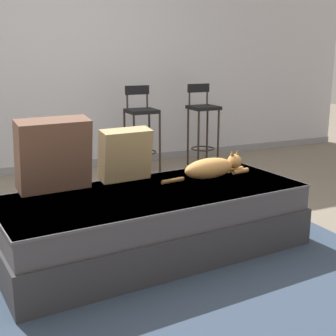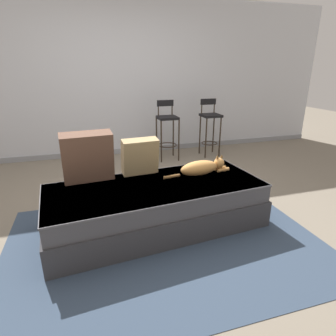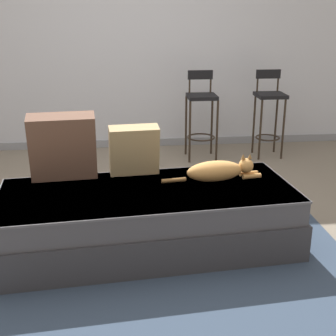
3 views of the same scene
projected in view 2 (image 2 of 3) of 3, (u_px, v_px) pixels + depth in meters
The scene contains 10 objects.
ground_plane at pixel (148, 207), 3.18m from camera, with size 16.00×16.00×0.00m, color slate.
wall_back_panel at pixel (116, 79), 4.76m from camera, with size 8.00×0.10×2.60m, color silver.
wall_baseboard_trim at pixel (121, 151), 5.14m from camera, with size 8.00×0.02×0.09m, color gray.
area_rug at pixel (165, 242), 2.55m from camera, with size 2.77×1.97×0.01m, color #334256.
couch at pixel (156, 205), 2.74m from camera, with size 2.14×1.05×0.44m.
throw_pillow_corner at pixel (88, 157), 2.68m from camera, with size 0.49×0.28×0.49m.
throw_pillow_middle at pixel (140, 156), 2.88m from camera, with size 0.38×0.22×0.38m.
cat at pixel (202, 167), 2.90m from camera, with size 0.75×0.23×0.19m.
bar_stool_near_window at pixel (167, 126), 4.68m from camera, with size 0.33×0.33×0.98m.
bar_stool_by_doorway at pixel (210, 123), 4.89m from camera, with size 0.32×0.32×0.98m.
Camera 2 is at (-0.60, -2.78, 1.50)m, focal length 30.00 mm.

